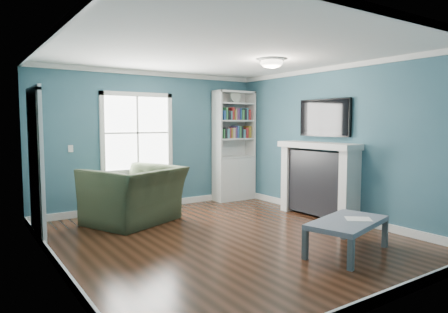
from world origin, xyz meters
TOP-DOWN VIEW (x-y plane):
  - floor at (0.00, 0.00)m, footprint 5.00×5.00m
  - room_walls at (0.00, 0.00)m, footprint 5.00×5.00m
  - trim at (0.00, 0.00)m, footprint 4.50×5.00m
  - window at (-0.30, 2.49)m, footprint 1.40×0.06m
  - bookshelf at (1.77, 2.30)m, footprint 0.90×0.35m
  - fireplace at (2.08, 0.20)m, footprint 0.44×1.58m
  - tv at (2.20, 0.20)m, footprint 0.06×1.10m
  - door at (-2.22, 1.40)m, footprint 0.12×0.98m
  - ceiling_fixture at (0.90, 0.10)m, footprint 0.38×0.38m
  - light_switch at (-1.50, 2.48)m, footprint 0.08×0.01m
  - recliner at (-0.72, 1.60)m, footprint 1.65×1.40m
  - coffee_table at (0.91, -1.36)m, footprint 1.28×0.92m
  - paper_sheet at (1.07, -1.41)m, footprint 0.39×0.39m

SIDE VIEW (x-z plane):
  - floor at x=0.00m, z-range 0.00..0.00m
  - coffee_table at x=0.91m, z-range 0.16..0.58m
  - paper_sheet at x=1.07m, z-range 0.42..0.43m
  - recliner at x=-0.72m, z-range 0.00..1.23m
  - fireplace at x=2.08m, z-range -0.01..1.29m
  - bookshelf at x=1.77m, z-range -0.23..2.08m
  - door at x=-2.22m, z-range -0.01..2.16m
  - light_switch at x=-1.50m, z-range 1.14..1.26m
  - trim at x=0.00m, z-range -0.06..2.54m
  - window at x=-0.30m, z-range 0.70..2.20m
  - room_walls at x=0.00m, z-range -0.92..4.08m
  - tv at x=2.20m, z-range 1.40..2.05m
  - ceiling_fixture at x=0.90m, z-range 2.47..2.63m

